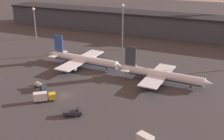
# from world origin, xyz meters

# --- Properties ---
(ground) EXTENTS (600.00, 600.00, 0.00)m
(ground) POSITION_xyz_m (0.00, 0.00, 0.00)
(ground) COLOR #383538
(terminal_building) EXTENTS (225.87, 20.86, 14.81)m
(terminal_building) POSITION_xyz_m (0.00, 107.41, 7.46)
(terminal_building) COLOR #3D424C
(terminal_building) RESTS_ON ground
(airplane_0) EXTENTS (42.67, 33.21, 13.76)m
(airplane_0) POSITION_xyz_m (-9.57, 31.41, 3.18)
(airplane_0) COLOR white
(airplane_0) RESTS_ON ground
(airplane_1) EXTENTS (42.19, 28.52, 13.76)m
(airplane_1) POSITION_xyz_m (30.43, 27.06, 3.22)
(airplane_1) COLOR silver
(airplane_1) RESTS_ON ground
(service_vehicle_0) EXTENTS (6.08, 4.08, 2.58)m
(service_vehicle_0) POSITION_xyz_m (-11.73, 0.48, 1.52)
(service_vehicle_0) COLOR #282D38
(service_vehicle_0) RESTS_ON ground
(service_vehicle_1) EXTENTS (6.82, 4.98, 2.64)m
(service_vehicle_1) POSITION_xyz_m (11.01, -11.99, 1.25)
(service_vehicle_1) COLOR #282D38
(service_vehicle_1) RESTS_ON ground
(service_vehicle_3) EXTENTS (7.73, 6.87, 3.60)m
(service_vehicle_3) POSITION_xyz_m (-4.13, -7.54, 2.00)
(service_vehicle_3) COLOR gold
(service_vehicle_3) RESTS_ON ground
(lamp_post_0) EXTENTS (1.80, 1.80, 20.35)m
(lamp_post_0) POSITION_xyz_m (-63.92, 64.24, 13.30)
(lamp_post_0) COLOR slate
(lamp_post_0) RESTS_ON ground
(lamp_post_1) EXTENTS (1.80, 1.80, 26.23)m
(lamp_post_1) POSITION_xyz_m (-2.19, 64.24, 16.58)
(lamp_post_1) COLOR slate
(lamp_post_1) RESTS_ON ground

